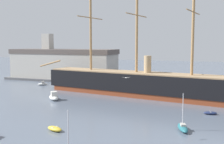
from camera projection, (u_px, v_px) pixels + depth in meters
name	position (u px, v px, depth m)	size (l,w,h in m)	color
tall_ship	(136.00, 83.00, 70.08)	(60.49, 16.21, 29.20)	brown
dinghy_near_centre	(55.00, 129.00, 41.68)	(3.12, 2.09, 0.68)	gold
sailboat_mid_right	(183.00, 127.00, 41.91)	(2.57, 4.56, 5.68)	#236670
motorboat_alongside_bow	(54.00, 97.00, 64.83)	(4.72, 4.93, 2.03)	silver
dinghy_alongside_stern	(210.00, 113.00, 51.35)	(2.61, 1.51, 0.58)	#1E284C
motorboat_far_left	(43.00, 84.00, 87.75)	(3.14, 2.84, 1.26)	silver
motorboat_distant_centre	(153.00, 85.00, 83.73)	(3.74, 4.19, 1.68)	gray
dockside_warehouse_left	(63.00, 65.00, 100.52)	(42.53, 13.83, 16.89)	#565659
seagull_in_flight	(126.00, 78.00, 37.69)	(1.00, 0.77, 0.13)	silver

